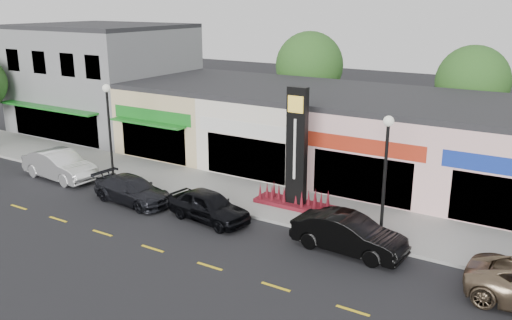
{
  "coord_description": "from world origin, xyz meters",
  "views": [
    {
      "loc": [
        14.71,
        -18.37,
        10.07
      ],
      "look_at": [
        0.79,
        4.0,
        2.27
      ],
      "focal_mm": 38.0,
      "sensor_mm": 36.0,
      "label": 1
    }
  ],
  "objects_px": {
    "pylon_sign": "(296,166)",
    "car_black_sedan": "(209,206)",
    "car_white_van": "(60,165)",
    "lamp_east_near": "(385,167)",
    "lamp_west_near": "(109,122)",
    "car_black_conv": "(349,234)",
    "car_dark_sedan": "(132,190)"
  },
  "relations": [
    {
      "from": "lamp_west_near",
      "to": "car_dark_sedan",
      "type": "xyz_separation_m",
      "value": [
        3.42,
        -1.94,
        -2.8
      ]
    },
    {
      "from": "pylon_sign",
      "to": "car_dark_sedan",
      "type": "xyz_separation_m",
      "value": [
        -7.58,
        -3.63,
        -1.6
      ]
    },
    {
      "from": "lamp_west_near",
      "to": "car_black_conv",
      "type": "relative_size",
      "value": 1.15
    },
    {
      "from": "lamp_west_near",
      "to": "car_white_van",
      "type": "xyz_separation_m",
      "value": [
        -2.91,
        -1.33,
        -2.64
      ]
    },
    {
      "from": "car_black_conv",
      "to": "lamp_east_near",
      "type": "bearing_deg",
      "value": -29.71
    },
    {
      "from": "car_black_sedan",
      "to": "lamp_east_near",
      "type": "bearing_deg",
      "value": -69.02
    },
    {
      "from": "lamp_east_near",
      "to": "car_white_van",
      "type": "xyz_separation_m",
      "value": [
        -18.91,
        -1.33,
        -2.64
      ]
    },
    {
      "from": "lamp_east_near",
      "to": "car_black_sedan",
      "type": "bearing_deg",
      "value": -167.11
    },
    {
      "from": "car_white_van",
      "to": "car_black_sedan",
      "type": "relative_size",
      "value": 1.18
    },
    {
      "from": "lamp_west_near",
      "to": "pylon_sign",
      "type": "bearing_deg",
      "value": 8.77
    },
    {
      "from": "car_black_conv",
      "to": "car_dark_sedan",
      "type": "bearing_deg",
      "value": 96.0
    },
    {
      "from": "car_white_van",
      "to": "car_dark_sedan",
      "type": "xyz_separation_m",
      "value": [
        6.33,
        -0.6,
        -0.16
      ]
    },
    {
      "from": "car_white_van",
      "to": "car_dark_sedan",
      "type": "distance_m",
      "value": 6.36
    },
    {
      "from": "car_black_sedan",
      "to": "pylon_sign",
      "type": "bearing_deg",
      "value": -30.68
    },
    {
      "from": "car_dark_sedan",
      "to": "car_black_conv",
      "type": "xyz_separation_m",
      "value": [
        11.69,
        0.55,
        0.11
      ]
    },
    {
      "from": "car_white_van",
      "to": "lamp_west_near",
      "type": "bearing_deg",
      "value": -61.57
    },
    {
      "from": "lamp_west_near",
      "to": "car_black_sedan",
      "type": "height_order",
      "value": "lamp_west_near"
    },
    {
      "from": "pylon_sign",
      "to": "car_white_van",
      "type": "height_order",
      "value": "pylon_sign"
    },
    {
      "from": "lamp_east_near",
      "to": "car_black_sedan",
      "type": "relative_size",
      "value": 1.27
    },
    {
      "from": "lamp_west_near",
      "to": "lamp_east_near",
      "type": "height_order",
      "value": "same"
    },
    {
      "from": "pylon_sign",
      "to": "car_black_sedan",
      "type": "distance_m",
      "value": 4.72
    },
    {
      "from": "car_dark_sedan",
      "to": "car_black_sedan",
      "type": "distance_m",
      "value": 4.79
    },
    {
      "from": "lamp_west_near",
      "to": "car_white_van",
      "type": "bearing_deg",
      "value": -155.4
    },
    {
      "from": "lamp_west_near",
      "to": "car_white_van",
      "type": "height_order",
      "value": "lamp_west_near"
    },
    {
      "from": "pylon_sign",
      "to": "car_dark_sedan",
      "type": "distance_m",
      "value": 8.56
    },
    {
      "from": "car_dark_sedan",
      "to": "car_black_sedan",
      "type": "relative_size",
      "value": 1.08
    },
    {
      "from": "pylon_sign",
      "to": "car_black_sedan",
      "type": "relative_size",
      "value": 1.39
    },
    {
      "from": "pylon_sign",
      "to": "car_white_van",
      "type": "relative_size",
      "value": 1.18
    },
    {
      "from": "car_black_sedan",
      "to": "car_black_conv",
      "type": "height_order",
      "value": "car_black_conv"
    },
    {
      "from": "car_dark_sedan",
      "to": "car_black_conv",
      "type": "relative_size",
      "value": 0.97
    },
    {
      "from": "lamp_east_near",
      "to": "car_white_van",
      "type": "bearing_deg",
      "value": -175.97
    },
    {
      "from": "pylon_sign",
      "to": "car_dark_sedan",
      "type": "relative_size",
      "value": 1.29
    }
  ]
}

